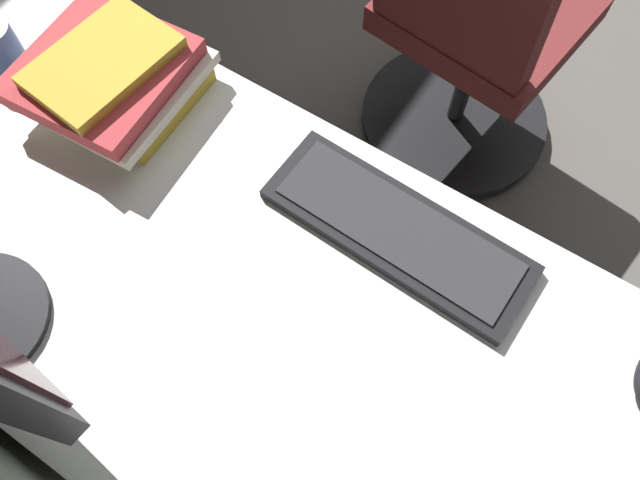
# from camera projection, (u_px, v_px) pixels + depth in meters

# --- Properties ---
(desk) EXTENTS (1.89, 0.65, 0.73)m
(desk) POSITION_uv_depth(u_px,v_px,m) (302.00, 347.00, 0.94)
(desk) COLOR white
(desk) RESTS_ON ground
(drawer_pedestal) EXTENTS (0.40, 0.51, 0.69)m
(drawer_pedestal) POSITION_uv_depth(u_px,v_px,m) (166.00, 311.00, 1.29)
(drawer_pedestal) COLOR white
(drawer_pedestal) RESTS_ON ground
(keyboard_main) EXTENTS (0.42, 0.16, 0.02)m
(keyboard_main) POSITION_uv_depth(u_px,v_px,m) (398.00, 230.00, 0.93)
(keyboard_main) COLOR black
(keyboard_main) RESTS_ON desk
(book_stack_near) EXTENTS (0.27, 0.28, 0.11)m
(book_stack_near) POSITION_uv_depth(u_px,v_px,m) (114.00, 77.00, 1.00)
(book_stack_near) COLOR gold
(book_stack_near) RESTS_ON desk
(office_chair) EXTENTS (0.56, 0.58, 0.97)m
(office_chair) POSITION_uv_depth(u_px,v_px,m) (470.00, 31.00, 1.47)
(office_chair) COLOR maroon
(office_chair) RESTS_ON ground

